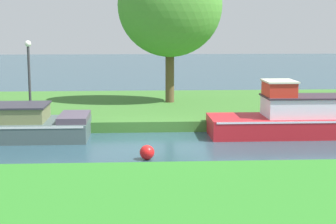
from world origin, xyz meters
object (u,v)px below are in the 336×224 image
at_px(mooring_post_near, 297,112).
at_px(channel_buoy, 147,152).
at_px(lamp_post, 29,70).
at_px(willow_tree_left, 170,6).

xyz_separation_m(mooring_post_near, channel_buoy, (-5.90, -4.58, -0.44)).
bearing_deg(channel_buoy, lamp_post, 130.06).
bearing_deg(willow_tree_left, lamp_post, -144.47).
distance_m(lamp_post, mooring_post_near, 10.45).
bearing_deg(lamp_post, channel_buoy, -49.94).
relative_size(willow_tree_left, lamp_post, 2.28).
distance_m(mooring_post_near, channel_buoy, 7.48).
distance_m(willow_tree_left, lamp_post, 7.43).
distance_m(willow_tree_left, channel_buoy, 10.47).
height_order(lamp_post, channel_buoy, lamp_post).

